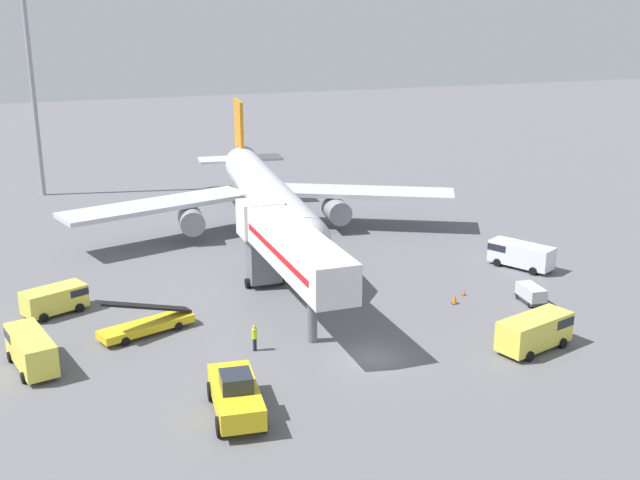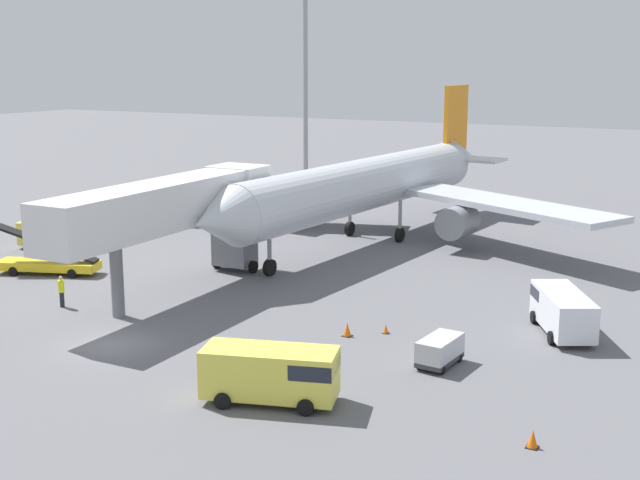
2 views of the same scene
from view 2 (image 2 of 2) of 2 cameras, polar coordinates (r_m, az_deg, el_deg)
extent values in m
plane|color=slate|center=(42.74, -14.13, -6.95)|extent=(300.00, 300.00, 0.00)
cylinder|color=silver|center=(63.49, 2.95, 3.77)|extent=(6.58, 30.98, 3.91)
cone|color=silver|center=(49.56, -7.08, 1.33)|extent=(4.14, 3.96, 3.83)
cone|color=silver|center=(79.61, 9.58, 5.53)|extent=(4.20, 5.97, 3.72)
cube|color=orange|center=(77.99, 9.25, 8.08)|extent=(0.75, 4.47, 6.26)
cube|color=silver|center=(77.02, 10.64, 5.42)|extent=(4.96, 3.64, 0.24)
cube|color=silver|center=(78.91, 7.48, 5.68)|extent=(4.96, 3.64, 0.24)
cube|color=silver|center=(61.62, 12.49, 2.42)|extent=(18.27, 12.25, 0.44)
cube|color=silver|center=(71.36, -3.18, 3.98)|extent=(18.74, 9.59, 0.44)
cylinder|color=gray|center=(61.95, 9.36, 1.23)|extent=(2.60, 3.24, 2.35)
cylinder|color=gray|center=(68.87, -1.65, 2.48)|extent=(2.60, 3.24, 2.35)
cylinder|color=gray|center=(54.08, -3.47, -0.46)|extent=(0.28, 0.28, 2.76)
cylinder|color=black|center=(54.39, -3.45, -1.88)|extent=(0.44, 1.13, 1.10)
cylinder|color=gray|center=(64.44, 5.48, 1.55)|extent=(0.28, 0.28, 2.76)
cylinder|color=black|center=(64.71, 5.46, 0.35)|extent=(0.44, 1.13, 1.10)
cylinder|color=gray|center=(66.60, 2.05, 1.95)|extent=(0.28, 0.28, 2.76)
cylinder|color=black|center=(66.86, 2.04, 0.78)|extent=(0.44, 1.13, 1.10)
cube|color=silver|center=(48.40, -11.31, 2.18)|extent=(3.11, 16.51, 2.70)
cube|color=red|center=(49.36, -12.69, 2.31)|extent=(0.13, 13.85, 0.44)
cube|color=silver|center=(55.46, -5.58, 3.61)|extent=(3.47, 2.82, 2.84)
cube|color=#232833|center=(56.50, -4.87, 4.04)|extent=(3.30, 0.26, 0.90)
cube|color=slate|center=(55.54, -5.85, 0.22)|extent=(2.56, 1.82, 3.79)
cylinder|color=black|center=(56.74, -7.01, -1.52)|extent=(0.31, 0.80, 0.80)
cylinder|color=black|center=(55.20, -4.57, -1.85)|extent=(0.31, 0.80, 0.80)
cylinder|color=slate|center=(46.66, -13.67, -2.62)|extent=(0.70, 0.70, 4.19)
cube|color=yellow|center=(57.60, -18.05, -1.65)|extent=(6.92, 3.93, 0.55)
cube|color=black|center=(57.28, -18.14, -0.22)|extent=(6.69, 3.19, 2.33)
cylinder|color=black|center=(57.86, -20.18, -2.02)|extent=(0.64, 0.41, 0.60)
cylinder|color=black|center=(59.29, -19.42, -1.63)|extent=(0.64, 0.41, 0.60)
cylinder|color=black|center=(56.07, -16.55, -2.21)|extent=(0.64, 0.41, 0.60)
cylinder|color=black|center=(57.55, -15.86, -1.80)|extent=(0.64, 0.41, 0.60)
cube|color=white|center=(44.52, 16.22, -4.64)|extent=(4.33, 5.78, 1.87)
cube|color=#1E232D|center=(46.14, 15.61, -3.49)|extent=(2.59, 2.49, 0.60)
cylinder|color=black|center=(46.10, 14.44, -5.11)|extent=(0.63, 0.77, 0.68)
cylinder|color=black|center=(46.60, 16.69, -5.05)|extent=(0.63, 0.77, 0.68)
cylinder|color=black|center=(42.96, 15.57, -6.45)|extent=(0.63, 0.77, 0.68)
cylinder|color=black|center=(43.51, 17.97, -6.37)|extent=(0.63, 0.77, 0.68)
cube|color=#E5DB4C|center=(34.51, -3.43, -8.99)|extent=(5.86, 3.60, 1.98)
cube|color=#1E232D|center=(33.96, -0.36, -8.53)|extent=(2.30, 2.54, 0.63)
cylinder|color=black|center=(35.41, -0.30, -10.04)|extent=(0.76, 0.56, 0.68)
cylinder|color=black|center=(33.60, -0.98, -11.30)|extent=(0.76, 0.56, 0.68)
cylinder|color=black|center=(36.18, -5.66, -9.60)|extent=(0.76, 0.56, 0.68)
cylinder|color=black|center=(34.42, -6.63, -10.80)|extent=(0.76, 0.56, 0.68)
cube|color=#E5DB4C|center=(65.72, -17.84, 0.51)|extent=(4.95, 3.69, 1.68)
cube|color=#1E232D|center=(65.10, -16.61, 0.82)|extent=(2.16, 2.47, 0.54)
cylinder|color=black|center=(66.27, -16.37, 0.00)|extent=(0.77, 0.61, 0.68)
cylinder|color=black|center=(64.48, -16.96, -0.36)|extent=(0.77, 0.61, 0.68)
cylinder|color=black|center=(67.29, -18.60, 0.04)|extent=(0.77, 0.61, 0.68)
cylinder|color=black|center=(65.53, -19.25, -0.32)|extent=(0.77, 0.61, 0.68)
cube|color=#38383D|center=(39.09, 8.15, -8.06)|extent=(1.53, 2.75, 0.22)
cube|color=silver|center=(38.89, 8.18, -7.26)|extent=(1.53, 2.75, 0.94)
cylinder|color=black|center=(38.11, 8.37, -8.78)|extent=(0.15, 0.37, 0.36)
cylinder|color=black|center=(38.58, 6.75, -8.47)|extent=(0.15, 0.37, 0.36)
cylinder|color=black|center=(39.69, 9.51, -7.96)|extent=(0.15, 0.37, 0.36)
cylinder|color=black|center=(40.15, 7.94, -7.67)|extent=(0.15, 0.37, 0.36)
cylinder|color=#1E2333|center=(49.73, -17.18, -3.90)|extent=(0.35, 0.35, 0.87)
cylinder|color=#D8EA19|center=(49.52, -17.23, -3.03)|extent=(0.47, 0.47, 0.69)
sphere|color=tan|center=(49.41, -17.27, -2.49)|extent=(0.24, 0.24, 0.24)
cube|color=black|center=(42.75, 1.87, -6.55)|extent=(0.47, 0.47, 0.03)
cone|color=orange|center=(42.64, 1.87, -6.09)|extent=(0.40, 0.40, 0.69)
cube|color=black|center=(32.08, 14.27, -13.53)|extent=(0.44, 0.44, 0.03)
cone|color=orange|center=(31.94, 14.30, -12.98)|extent=(0.38, 0.38, 0.65)
cube|color=black|center=(43.28, 4.51, -6.34)|extent=(0.32, 0.32, 0.03)
cone|color=orange|center=(43.21, 4.51, -6.03)|extent=(0.27, 0.27, 0.47)
cylinder|color=#93969B|center=(96.27, -1.01, 12.26)|extent=(0.56, 0.56, 27.81)
camera|label=1|loc=(48.69, -79.56, 12.34)|focal=43.93mm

